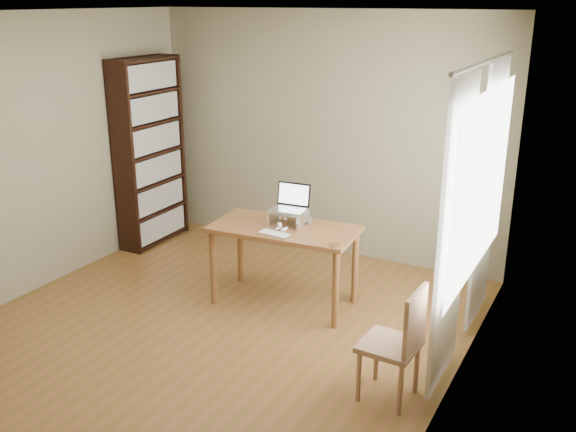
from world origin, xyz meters
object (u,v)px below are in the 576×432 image
Objects in this scene: desk at (284,238)px; chair at (399,341)px; bookshelf at (150,153)px; laptop at (291,203)px; cat at (293,218)px; keyboard at (274,234)px.

chair is at bearing -38.66° from desk.
laptop is at bearing -15.36° from bookshelf.
cat is 0.54× the size of chair.
laptop is at bearing 145.37° from chair.
bookshelf is at bearing 159.90° from laptop.
bookshelf is 2.25m from cat.
chair is at bearing -22.70° from keyboard.
laptop is 0.40m from keyboard.
chair reaches higher than keyboard.
chair is (1.43, -0.96, -0.18)m from desk.
laptop reaches higher than keyboard.
bookshelf is at bearing 156.54° from desk.
bookshelf is 2.43× the size of chair.
cat is at bearing -15.72° from bookshelf.
cat is (0.01, 0.33, 0.05)m from keyboard.
laptop reaches higher than chair.
laptop is (2.11, -0.58, -0.11)m from bookshelf.
bookshelf is 6.32× the size of laptop.
bookshelf is 2.19m from laptop.
laptop is 0.38× the size of chair.
cat is (2.15, -0.61, -0.24)m from bookshelf.
chair is (1.39, -1.07, -0.34)m from cat.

